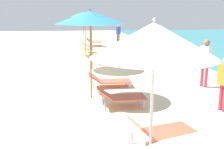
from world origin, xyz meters
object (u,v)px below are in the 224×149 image
at_px(lounger_fourth_shoreside, 109,80).
at_px(umbrella_sixth, 85,20).
at_px(person_walking_near, 118,32).
at_px(lounger_fourth_inland, 121,97).
at_px(umbrella_fourth, 90,18).
at_px(lounger_farthest_inland, 92,45).
at_px(lounger_fifth_shoreside, 105,58).
at_px(umbrella_fifth, 91,18).
at_px(lounger_sixth_inland, 93,52).
at_px(person_walking_far, 205,58).
at_px(umbrella_third, 154,40).
at_px(lounger_sixth_shoreside, 97,48).
at_px(umbrella_farthest, 83,14).
at_px(lounger_farthest_shoreside, 94,42).
at_px(lounger_third_shoreside, 162,131).

relative_size(lounger_fourth_shoreside, umbrella_sixth, 0.62).
bearing_deg(person_walking_near, lounger_fourth_inland, -34.25).
height_order(umbrella_fourth, lounger_farthest_inland, umbrella_fourth).
relative_size(lounger_fifth_shoreside, lounger_farthest_inland, 0.96).
bearing_deg(umbrella_fifth, umbrella_sixth, 91.47).
distance_m(lounger_fourth_shoreside, lounger_fifth_shoreside, 4.60).
distance_m(lounger_sixth_inland, person_walking_far, 8.17).
relative_size(umbrella_fifth, person_walking_near, 1.62).
bearing_deg(umbrella_third, umbrella_fifth, 92.02).
relative_size(lounger_fourth_shoreside, lounger_sixth_shoreside, 0.96).
height_order(umbrella_sixth, lounger_farthest_inland, umbrella_sixth).
xyz_separation_m(umbrella_third, lounger_fourth_inland, (0.14, 3.56, -1.96)).
xyz_separation_m(umbrella_third, lounger_sixth_shoreside, (0.41, 14.73, -1.95)).
distance_m(umbrella_fifth, umbrella_sixth, 4.55).
relative_size(umbrella_farthest, person_walking_far, 1.60).
height_order(lounger_fourth_shoreside, lounger_fourth_inland, lounger_fourth_inland).
relative_size(lounger_fifth_shoreside, lounger_farthest_shoreside, 1.07).
bearing_deg(umbrella_fifth, person_walking_near, 74.26).
relative_size(umbrella_fifth, umbrella_farthest, 1.00).
relative_size(umbrella_fourth, lounger_fifth_shoreside, 1.94).
xyz_separation_m(lounger_fifth_shoreside, umbrella_sixth, (-0.89, 3.31, 1.87)).
bearing_deg(person_walking_near, lounger_fourth_shoreside, -35.91).
distance_m(lounger_sixth_inland, lounger_farthest_shoreside, 6.20).
bearing_deg(lounger_fourth_inland, lounger_third_shoreside, -80.59).
bearing_deg(lounger_sixth_shoreside, lounger_third_shoreside, -75.03).
bearing_deg(lounger_third_shoreside, person_walking_far, 41.79).
bearing_deg(umbrella_sixth, person_walking_far, -64.73).
bearing_deg(lounger_fourth_shoreside, umbrella_farthest, 92.82).
bearing_deg(lounger_fourth_inland, lounger_fifth_shoreside, 86.79).
bearing_deg(lounger_fourth_shoreside, lounger_third_shoreside, -83.40).
distance_m(umbrella_third, umbrella_fifth, 9.15).
bearing_deg(umbrella_fourth, lounger_third_shoreside, -70.31).
relative_size(lounger_fourth_inland, person_walking_far, 0.80).
relative_size(umbrella_third, person_walking_far, 1.49).
bearing_deg(umbrella_sixth, umbrella_farthest, 89.40).
bearing_deg(lounger_farthest_inland, umbrella_sixth, -103.76).
height_order(lounger_fifth_shoreside, lounger_farthest_inland, lounger_fifth_shoreside).
height_order(lounger_fourth_shoreside, lounger_sixth_inland, lounger_sixth_inland).
distance_m(umbrella_fifth, person_walking_far, 5.57).
bearing_deg(person_walking_far, umbrella_third, -154.25).
distance_m(umbrella_farthest, person_walking_near, 3.75).
height_order(umbrella_third, lounger_fourth_inland, umbrella_third).
relative_size(lounger_sixth_shoreside, person_walking_far, 0.93).
height_order(umbrella_third, person_walking_near, umbrella_third).
height_order(umbrella_sixth, umbrella_farthest, umbrella_farthest).
distance_m(umbrella_farthest, person_walking_far, 13.22).
xyz_separation_m(lounger_fourth_inland, umbrella_sixth, (-0.58, 10.12, 1.88)).
bearing_deg(lounger_farthest_shoreside, umbrella_fourth, -81.05).
distance_m(lounger_fourth_shoreside, lounger_sixth_inland, 6.86).
xyz_separation_m(umbrella_third, lounger_farthest_inland, (0.13, 16.66, -2.01)).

